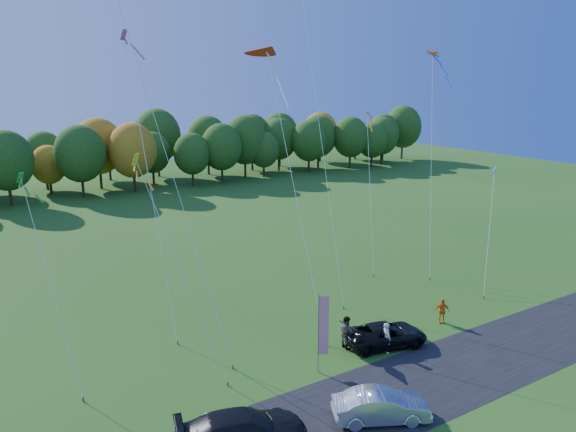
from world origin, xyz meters
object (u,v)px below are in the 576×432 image
feather_flag (323,324)px  silver_sedan (381,406)px  black_suv (386,335)px  person_east (442,311)px

feather_flag → silver_sedan: bearing=-93.6°
black_suv → feather_flag: 5.33m
person_east → feather_flag: 10.25m
person_east → feather_flag: feather_flag is taller
black_suv → person_east: size_ratio=3.00×
person_east → black_suv: bearing=-137.6°
silver_sedan → feather_flag: bearing=22.8°
silver_sedan → person_east: person_east is taller
silver_sedan → black_suv: bearing=-17.3°
black_suv → person_east: 5.15m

